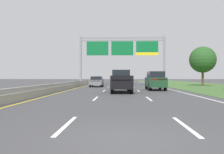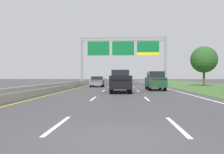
{
  "view_description": "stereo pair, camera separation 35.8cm",
  "coord_description": "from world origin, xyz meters",
  "px_view_note": "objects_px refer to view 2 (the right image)",
  "views": [
    {
      "loc": [
        -0.18,
        -5.84,
        1.53
      ],
      "look_at": [
        -1.1,
        22.83,
        1.49
      ],
      "focal_mm": 37.77,
      "sensor_mm": 36.0,
      "label": 1
    },
    {
      "loc": [
        0.18,
        -5.82,
        1.53
      ],
      "look_at": [
        -1.1,
        22.83,
        1.49
      ],
      "focal_mm": 37.77,
      "sensor_mm": 36.0,
      "label": 2
    }
  ],
  "objects_px": {
    "car_white_centre_lane_sedan": "(121,79)",
    "car_blue_centre_lane_suv": "(121,79)",
    "car_darkgreen_right_lane_suv": "(155,80)",
    "car_grey_left_lane_sedan": "(97,81)",
    "pickup_truck_black": "(120,81)",
    "car_silver_centre_lane_suv": "(122,80)",
    "roadside_tree_mid": "(204,60)",
    "overhead_sign_gantry": "(123,50)"
  },
  "relations": [
    {
      "from": "car_silver_centre_lane_suv",
      "to": "car_grey_left_lane_sedan",
      "type": "xyz_separation_m",
      "value": [
        -3.72,
        1.16,
        -0.28
      ]
    },
    {
      "from": "car_darkgreen_right_lane_suv",
      "to": "car_grey_left_lane_sedan",
      "type": "xyz_separation_m",
      "value": [
        -7.54,
        8.44,
        -0.28
      ]
    },
    {
      "from": "pickup_truck_black",
      "to": "car_white_centre_lane_sedan",
      "type": "distance_m",
      "value": 36.14
    },
    {
      "from": "car_white_centre_lane_sedan",
      "to": "car_grey_left_lane_sedan",
      "type": "distance_m",
      "value": 23.87
    },
    {
      "from": "pickup_truck_black",
      "to": "car_silver_centre_lane_suv",
      "type": "distance_m",
      "value": 11.37
    },
    {
      "from": "pickup_truck_black",
      "to": "car_silver_centre_lane_suv",
      "type": "xyz_separation_m",
      "value": [
        0.11,
        11.37,
        0.02
      ]
    },
    {
      "from": "car_white_centre_lane_sedan",
      "to": "car_blue_centre_lane_suv",
      "type": "height_order",
      "value": "car_blue_centre_lane_suv"
    },
    {
      "from": "overhead_sign_gantry",
      "to": "car_white_centre_lane_sedan",
      "type": "relative_size",
      "value": 3.41
    },
    {
      "from": "car_grey_left_lane_sedan",
      "to": "roadside_tree_mid",
      "type": "distance_m",
      "value": 18.04
    },
    {
      "from": "car_white_centre_lane_sedan",
      "to": "roadside_tree_mid",
      "type": "xyz_separation_m",
      "value": [
        13.78,
        -19.61,
        3.52
      ]
    },
    {
      "from": "car_darkgreen_right_lane_suv",
      "to": "overhead_sign_gantry",
      "type": "bearing_deg",
      "value": 14.17
    },
    {
      "from": "car_blue_centre_lane_suv",
      "to": "car_silver_centre_lane_suv",
      "type": "height_order",
      "value": "same"
    },
    {
      "from": "car_white_centre_lane_sedan",
      "to": "car_silver_centre_lane_suv",
      "type": "xyz_separation_m",
      "value": [
        0.27,
        -24.78,
        0.28
      ]
    },
    {
      "from": "pickup_truck_black",
      "to": "car_white_centre_lane_sedan",
      "type": "height_order",
      "value": "pickup_truck_black"
    },
    {
      "from": "car_silver_centre_lane_suv",
      "to": "roadside_tree_mid",
      "type": "bearing_deg",
      "value": -70.74
    },
    {
      "from": "overhead_sign_gantry",
      "to": "car_silver_centre_lane_suv",
      "type": "distance_m",
      "value": 8.63
    },
    {
      "from": "car_white_centre_lane_sedan",
      "to": "car_grey_left_lane_sedan",
      "type": "height_order",
      "value": "same"
    },
    {
      "from": "car_darkgreen_right_lane_suv",
      "to": "car_white_centre_lane_sedan",
      "type": "bearing_deg",
      "value": 7.26
    },
    {
      "from": "overhead_sign_gantry",
      "to": "car_blue_centre_lane_suv",
      "type": "height_order",
      "value": "overhead_sign_gantry"
    },
    {
      "from": "pickup_truck_black",
      "to": "car_grey_left_lane_sedan",
      "type": "bearing_deg",
      "value": 14.99
    },
    {
      "from": "overhead_sign_gantry",
      "to": "car_white_centre_lane_sedan",
      "type": "bearing_deg",
      "value": 91.55
    },
    {
      "from": "overhead_sign_gantry",
      "to": "car_grey_left_lane_sedan",
      "type": "bearing_deg",
      "value": -123.94
    },
    {
      "from": "pickup_truck_black",
      "to": "roadside_tree_mid",
      "type": "distance_m",
      "value": 21.67
    },
    {
      "from": "pickup_truck_black",
      "to": "car_darkgreen_right_lane_suv",
      "type": "distance_m",
      "value": 5.68
    },
    {
      "from": "car_silver_centre_lane_suv",
      "to": "car_grey_left_lane_sedan",
      "type": "height_order",
      "value": "car_silver_centre_lane_suv"
    },
    {
      "from": "car_darkgreen_right_lane_suv",
      "to": "roadside_tree_mid",
      "type": "bearing_deg",
      "value": -37.94
    },
    {
      "from": "car_blue_centre_lane_suv",
      "to": "car_silver_centre_lane_suv",
      "type": "distance_m",
      "value": 17.63
    },
    {
      "from": "pickup_truck_black",
      "to": "car_blue_centre_lane_suv",
      "type": "xyz_separation_m",
      "value": [
        -0.17,
        29.0,
        0.02
      ]
    },
    {
      "from": "car_blue_centre_lane_suv",
      "to": "car_grey_left_lane_sedan",
      "type": "relative_size",
      "value": 1.08
    },
    {
      "from": "car_white_centre_lane_sedan",
      "to": "roadside_tree_mid",
      "type": "relative_size",
      "value": 0.68
    },
    {
      "from": "overhead_sign_gantry",
      "to": "car_blue_centre_lane_suv",
      "type": "xyz_separation_m",
      "value": [
        -0.5,
        10.63,
        -5.03
      ]
    },
    {
      "from": "pickup_truck_black",
      "to": "car_darkgreen_right_lane_suv",
      "type": "xyz_separation_m",
      "value": [
        3.94,
        4.09,
        0.02
      ]
    },
    {
      "from": "car_silver_centre_lane_suv",
      "to": "pickup_truck_black",
      "type": "bearing_deg",
      "value": 177.78
    },
    {
      "from": "car_white_centre_lane_sedan",
      "to": "car_blue_centre_lane_suv",
      "type": "bearing_deg",
      "value": -179.74
    },
    {
      "from": "car_blue_centre_lane_suv",
      "to": "car_darkgreen_right_lane_suv",
      "type": "bearing_deg",
      "value": -171.91
    },
    {
      "from": "car_blue_centre_lane_suv",
      "to": "car_silver_centre_lane_suv",
      "type": "xyz_separation_m",
      "value": [
        0.29,
        -17.63,
        0.0
      ]
    },
    {
      "from": "car_blue_centre_lane_suv",
      "to": "roadside_tree_mid",
      "type": "distance_m",
      "value": 18.88
    },
    {
      "from": "overhead_sign_gantry",
      "to": "pickup_truck_black",
      "type": "height_order",
      "value": "overhead_sign_gantry"
    },
    {
      "from": "overhead_sign_gantry",
      "to": "car_silver_centre_lane_suv",
      "type": "relative_size",
      "value": 3.17
    },
    {
      "from": "pickup_truck_black",
      "to": "car_white_centre_lane_sedan",
      "type": "bearing_deg",
      "value": -0.82
    },
    {
      "from": "car_darkgreen_right_lane_suv",
      "to": "car_blue_centre_lane_suv",
      "type": "distance_m",
      "value": 25.25
    },
    {
      "from": "overhead_sign_gantry",
      "to": "roadside_tree_mid",
      "type": "xyz_separation_m",
      "value": [
        13.3,
        -1.84,
        -1.79
      ]
    }
  ]
}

